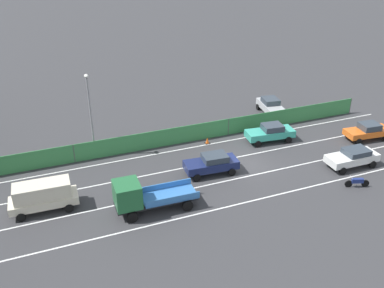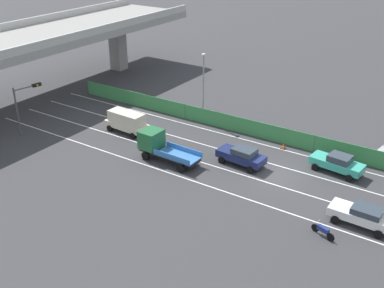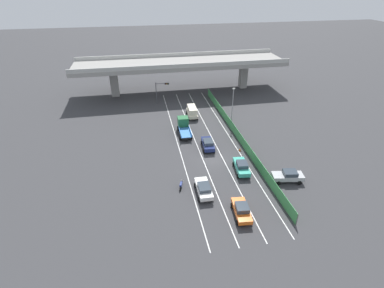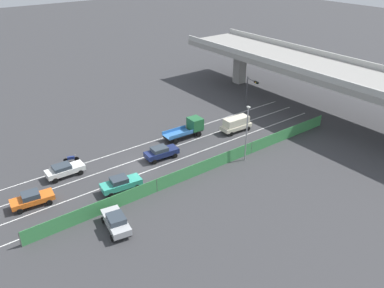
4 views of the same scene
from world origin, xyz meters
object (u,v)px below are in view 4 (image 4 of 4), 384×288
(car_van_cream, at_px, (236,124))
(car_taxi_orange, at_px, (32,199))
(traffic_light, at_px, (251,87))
(car_sedan_white, at_px, (64,170))
(traffic_cone, at_px, (172,178))
(parked_wagon_silver, at_px, (116,221))
(street_lamp, at_px, (247,128))
(car_sedan_navy, at_px, (161,152))
(motorcycle, at_px, (71,159))
(car_taxi_teal, at_px, (121,183))
(flatbed_truck_blue, at_px, (190,128))

(car_van_cream, bearing_deg, car_taxi_orange, -89.13)
(traffic_light, bearing_deg, car_sedan_white, -85.79)
(traffic_light, xyz_separation_m, traffic_cone, (11.02, -23.60, -3.36))
(parked_wagon_silver, bearing_deg, street_lamp, 96.66)
(car_sedan_navy, distance_m, street_lamp, 11.47)
(traffic_cone, bearing_deg, car_taxi_orange, -108.38)
(motorcycle, distance_m, street_lamp, 22.81)
(motorcycle, bearing_deg, car_sedan_white, -33.53)
(car_van_cream, xyz_separation_m, street_lamp, (7.06, -4.93, 3.30))
(car_taxi_orange, relative_size, car_sedan_white, 1.00)
(car_taxi_orange, height_order, street_lamp, street_lamp)
(street_lamp, bearing_deg, car_sedan_white, -117.05)
(street_lamp, bearing_deg, car_sedan_navy, -129.09)
(motorcycle, bearing_deg, car_taxi_teal, 12.56)
(car_taxi_teal, xyz_separation_m, street_lamp, (3.48, 16.09, 3.62))
(car_van_cream, bearing_deg, car_taxi_teal, -80.34)
(car_van_cream, bearing_deg, street_lamp, -34.96)
(car_taxi_orange, height_order, traffic_light, traffic_light)
(car_sedan_white, bearing_deg, traffic_cone, 48.86)
(car_sedan_white, bearing_deg, car_sedan_navy, 73.75)
(car_sedan_white, bearing_deg, car_taxi_teal, 30.64)
(car_taxi_orange, distance_m, car_sedan_white, 6.15)
(street_lamp, bearing_deg, car_taxi_orange, -104.77)
(car_taxi_teal, bearing_deg, traffic_cone, 72.93)
(car_sedan_navy, bearing_deg, traffic_light, 105.07)
(car_taxi_teal, bearing_deg, flatbed_truck_blue, 113.88)
(traffic_cone, bearing_deg, motorcycle, -145.19)
(flatbed_truck_blue, bearing_deg, car_sedan_navy, -66.18)
(traffic_light, relative_size, traffic_cone, 8.54)
(car_sedan_navy, xyz_separation_m, street_lamp, (6.87, 8.45, 3.61))
(car_sedan_navy, bearing_deg, car_van_cream, 90.81)
(car_van_cream, bearing_deg, car_sedan_navy, -89.19)
(car_taxi_orange, xyz_separation_m, traffic_cone, (4.89, 14.73, -0.60))
(car_taxi_orange, distance_m, street_lamp, 26.15)
(flatbed_truck_blue, relative_size, traffic_cone, 10.03)
(flatbed_truck_blue, xyz_separation_m, street_lamp, (9.93, 1.52, 3.22))
(car_sedan_navy, height_order, car_sedan_white, car_sedan_navy)
(car_taxi_orange, xyz_separation_m, traffic_light, (-6.12, 38.33, 2.76))
(street_lamp, height_order, traffic_cone, street_lamp)
(car_sedan_navy, bearing_deg, flatbed_truck_blue, 113.82)
(car_van_cream, relative_size, motorcycle, 2.60)
(flatbed_truck_blue, bearing_deg, motorcycle, -100.73)
(car_sedan_white, xyz_separation_m, flatbed_truck_blue, (0.33, 18.59, 0.43))
(car_van_cream, xyz_separation_m, car_sedan_navy, (0.19, -13.39, -0.31))
(car_van_cream, relative_size, car_taxi_teal, 1.02)
(car_sedan_white, distance_m, traffic_cone, 13.02)
(car_sedan_navy, height_order, car_taxi_orange, car_sedan_navy)
(car_taxi_orange, relative_size, traffic_light, 0.89)
(car_van_cream, xyz_separation_m, traffic_light, (-5.67, 8.36, 2.40))
(flatbed_truck_blue, bearing_deg, car_van_cream, 65.98)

